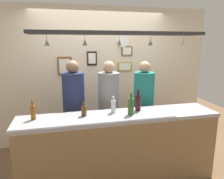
{
  "coord_description": "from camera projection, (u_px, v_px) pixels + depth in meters",
  "views": [
    {
      "loc": [
        -0.74,
        -2.94,
        1.93
      ],
      "look_at": [
        0.0,
        0.1,
        1.24
      ],
      "focal_mm": 34.0,
      "sensor_mm": 36.0,
      "label": 1
    }
  ],
  "objects": [
    {
      "name": "back_wall",
      "position": [
        100.0,
        76.0,
        4.14
      ],
      "size": [
        4.4,
        0.06,
        2.6
      ],
      "primitive_type": "cube",
      "color": "beige",
      "rests_on": "ground_plane"
    },
    {
      "name": "hanging_wineglass_far_left",
      "position": [
        47.0,
        42.0,
        2.53
      ],
      "size": [
        0.07,
        0.07,
        0.13
      ],
      "color": "silver",
      "rests_on": "overhead_glass_rack"
    },
    {
      "name": "bottle_wine_dark_red",
      "position": [
        138.0,
        103.0,
        2.98
      ],
      "size": [
        0.08,
        0.08,
        0.3
      ],
      "color": "#380F19",
      "rests_on": "bar_counter"
    },
    {
      "name": "hanging_wineglass_left",
      "position": [
        85.0,
        42.0,
        2.63
      ],
      "size": [
        0.07,
        0.07,
        0.13
      ],
      "color": "silver",
      "rests_on": "overhead_glass_rack"
    },
    {
      "name": "overhead_glass_rack",
      "position": [
        120.0,
        33.0,
        2.65
      ],
      "size": [
        2.2,
        0.36,
        0.04
      ],
      "primitive_type": "cube",
      "color": "black"
    },
    {
      "name": "picture_frame_caricature",
      "position": [
        65.0,
        66.0,
        3.9
      ],
      "size": [
        0.26,
        0.02,
        0.34
      ],
      "color": "brown",
      "rests_on": "back_wall"
    },
    {
      "name": "hanging_wineglass_center_left",
      "position": [
        119.0,
        42.0,
        2.68
      ],
      "size": [
        0.07,
        0.07,
        0.13
      ],
      "color": "silver",
      "rests_on": "overhead_glass_rack"
    },
    {
      "name": "hanging_wineglass_center",
      "position": [
        151.0,
        42.0,
        2.8
      ],
      "size": [
        0.07,
        0.07,
        0.13
      ],
      "color": "silver",
      "rests_on": "overhead_glass_rack"
    },
    {
      "name": "hanging_wineglass_center_right",
      "position": [
        184.0,
        42.0,
        2.81
      ],
      "size": [
        0.07,
        0.07,
        0.13
      ],
      "color": "silver",
      "rests_on": "overhead_glass_rack"
    },
    {
      "name": "bar_counter",
      "position": [
        123.0,
        142.0,
        2.76
      ],
      "size": [
        2.7,
        0.55,
        0.99
      ],
      "color": "#99999E",
      "rests_on": "ground_plane"
    },
    {
      "name": "person_right_teal_shirt",
      "position": [
        144.0,
        100.0,
        3.58
      ],
      "size": [
        0.34,
        0.34,
        1.64
      ],
      "color": "#2D334C",
      "rests_on": "ground_plane"
    },
    {
      "name": "picture_frame_lower_pair",
      "position": [
        125.0,
        67.0,
        4.18
      ],
      "size": [
        0.3,
        0.02,
        0.18
      ],
      "color": "#B29338",
      "rests_on": "back_wall"
    },
    {
      "name": "ground_plane",
      "position": [
        113.0,
        166.0,
        3.38
      ],
      "size": [
        8.0,
        8.0,
        0.0
      ],
      "primitive_type": "plane",
      "color": "brown"
    },
    {
      "name": "person_middle_grey_shirt",
      "position": [
        109.0,
        102.0,
        3.44
      ],
      "size": [
        0.34,
        0.34,
        1.65
      ],
      "color": "#2D334C",
      "rests_on": "ground_plane"
    },
    {
      "name": "wall_clock",
      "position": [
        123.0,
        42.0,
        4.06
      ],
      "size": [
        0.22,
        0.03,
        0.22
      ],
      "primitive_type": "cylinder",
      "rotation": [
        1.57,
        0.0,
        0.0
      ],
      "color": "white",
      "rests_on": "back_wall"
    },
    {
      "name": "picture_frame_upper_small",
      "position": [
        127.0,
        51.0,
        4.12
      ],
      "size": [
        0.22,
        0.02,
        0.18
      ],
      "color": "brown",
      "rests_on": "back_wall"
    },
    {
      "name": "bottle_champagne_green",
      "position": [
        131.0,
        106.0,
        2.81
      ],
      "size": [
        0.08,
        0.08,
        0.3
      ],
      "color": "#2D5623",
      "rests_on": "bar_counter"
    },
    {
      "name": "bottle_beer_brown_stubby",
      "position": [
        84.0,
        111.0,
        2.78
      ],
      "size": [
        0.07,
        0.07,
        0.18
      ],
      "color": "#512D14",
      "rests_on": "bar_counter"
    },
    {
      "name": "picture_frame_crest",
      "position": [
        92.0,
        58.0,
        3.99
      ],
      "size": [
        0.18,
        0.02,
        0.26
      ],
      "color": "black",
      "rests_on": "back_wall"
    },
    {
      "name": "bottle_soda_clear",
      "position": [
        113.0,
        106.0,
        2.91
      ],
      "size": [
        0.06,
        0.06,
        0.23
      ],
      "color": "silver",
      "rests_on": "bar_counter"
    },
    {
      "name": "bottle_beer_amber_tall",
      "position": [
        33.0,
        112.0,
        2.64
      ],
      "size": [
        0.06,
        0.06,
        0.26
      ],
      "color": "brown",
      "rests_on": "bar_counter"
    },
    {
      "name": "person_left_navy_shirt",
      "position": [
        74.0,
        103.0,
        3.31
      ],
      "size": [
        0.34,
        0.34,
        1.67
      ],
      "color": "#2D334C",
      "rests_on": "ground_plane"
    }
  ]
}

